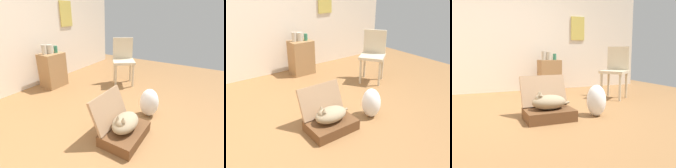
% 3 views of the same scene
% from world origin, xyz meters
% --- Properties ---
extents(ground_plane, '(7.68, 7.68, 0.00)m').
position_xyz_m(ground_plane, '(0.00, 0.00, 0.00)').
color(ground_plane, olive).
rests_on(ground_plane, ground).
extents(suitcase_base, '(0.62, 0.43, 0.14)m').
position_xyz_m(suitcase_base, '(0.04, -0.23, 0.07)').
color(suitcase_base, brown).
rests_on(suitcase_base, ground).
extents(suitcase_lid, '(0.62, 0.20, 0.41)m').
position_xyz_m(suitcase_lid, '(0.04, 0.00, 0.35)').
color(suitcase_lid, '#9B7756').
rests_on(suitcase_lid, suitcase_base).
extents(cat, '(0.52, 0.28, 0.25)m').
position_xyz_m(cat, '(0.03, -0.23, 0.24)').
color(cat, '#998466').
rests_on(cat, suitcase_base).
extents(plastic_bag_white, '(0.26, 0.28, 0.43)m').
position_xyz_m(plastic_bag_white, '(0.71, -0.28, 0.21)').
color(plastic_bag_white, white).
rests_on(plastic_bag_white, ground).
extents(side_table, '(0.46, 0.35, 0.70)m').
position_xyz_m(side_table, '(0.74, 1.85, 0.35)').
color(side_table, olive).
rests_on(side_table, ground).
extents(vase_tall, '(0.09, 0.09, 0.19)m').
position_xyz_m(vase_tall, '(0.63, 1.89, 0.79)').
color(vase_tall, '#B7AD99').
rests_on(vase_tall, side_table).
extents(vase_short, '(0.07, 0.07, 0.14)m').
position_xyz_m(vase_short, '(0.86, 1.83, 0.77)').
color(vase_short, '#2D7051').
rests_on(vase_short, side_table).
extents(vase_round, '(0.12, 0.12, 0.17)m').
position_xyz_m(vase_round, '(0.74, 1.87, 0.79)').
color(vase_round, '#B7AD99').
rests_on(vase_round, side_table).
extents(chair, '(0.61, 0.61, 0.97)m').
position_xyz_m(chair, '(1.67, 0.69, 0.55)').
color(chair, beige).
rests_on(chair, ground).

